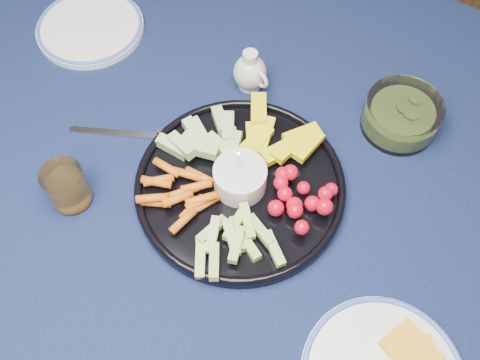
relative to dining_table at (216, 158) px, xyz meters
The scene contains 7 objects.
dining_table is the anchor object (origin of this frame).
crudite_platter 0.16m from the dining_table, 37.76° to the right, with size 0.34×0.34×0.11m.
creamer_pitcher 0.17m from the dining_table, 89.55° to the left, with size 0.08×0.06×0.08m.
pickle_bowl 0.34m from the dining_table, 33.46° to the left, with size 0.13×0.13×0.06m.
juice_tumbler 0.29m from the dining_table, 117.56° to the right, with size 0.06×0.06×0.08m.
fork_left 0.16m from the dining_table, 144.45° to the right, with size 0.18×0.10×0.00m.
side_plate_extra 0.36m from the dining_table, 167.24° to the left, with size 0.21×0.21×0.02m.
Camera 1 is at (0.32, -0.44, 1.50)m, focal length 40.00 mm.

